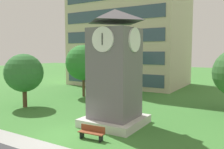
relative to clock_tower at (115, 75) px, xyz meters
The scene contains 7 objects.
ground_plane 5.86m from the clock_tower, 112.99° to the right, with size 160.00×160.00×0.00m, color #3D7A33.
kerb_strip 7.48m from the clock_tower, 105.54° to the right, with size 120.00×1.60×0.01m, color #9E9E99.
office_building 25.95m from the clock_tower, 114.38° to the left, with size 18.44×12.36×28.80m.
clock_tower is the anchor object (origin of this frame).
park_bench 4.91m from the clock_tower, 84.50° to the right, with size 1.83×0.62×0.88m.
tree_near_tower 12.39m from the clock_tower, 139.15° to the left, with size 4.44×4.44×6.53m.
tree_by_building 10.91m from the clock_tower, behind, with size 3.87×3.87×5.47m.
Camera 1 is at (10.90, -11.58, 5.63)m, focal length 38.17 mm.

